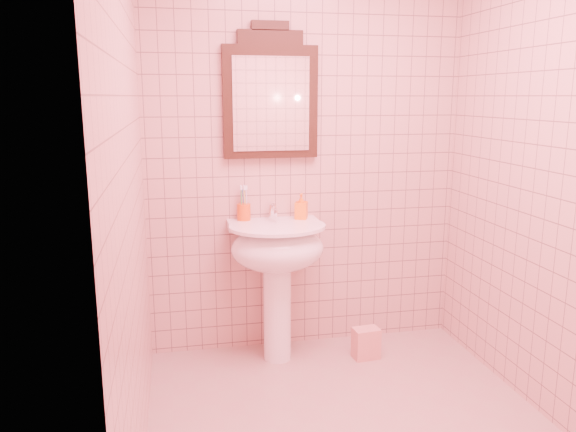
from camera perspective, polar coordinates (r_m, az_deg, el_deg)
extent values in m
cube|color=tan|center=(3.55, 1.82, 6.18)|extent=(2.00, 0.02, 2.50)
cylinder|color=white|center=(3.50, -1.10, -9.08)|extent=(0.17, 0.17, 0.70)
ellipsoid|color=white|center=(3.37, -1.07, -3.32)|extent=(0.56, 0.46, 0.28)
cube|color=white|center=(3.50, -1.57, -0.80)|extent=(0.56, 0.15, 0.05)
cylinder|color=white|center=(3.34, -1.08, -1.08)|extent=(0.58, 0.58, 0.02)
cylinder|color=white|center=(3.48, -1.58, 0.40)|extent=(0.04, 0.04, 0.09)
cylinder|color=white|center=(3.42, -1.42, 0.79)|extent=(0.02, 0.10, 0.02)
cylinder|color=white|center=(3.38, -1.27, 0.30)|extent=(0.02, 0.02, 0.04)
cube|color=white|center=(3.48, -1.61, 1.32)|extent=(0.02, 0.07, 0.01)
cube|color=black|center=(3.46, -1.79, 11.47)|extent=(0.58, 0.05, 0.67)
cube|color=black|center=(3.48, -1.83, 17.69)|extent=(0.39, 0.05, 0.08)
cube|color=black|center=(3.48, -1.84, 18.76)|extent=(0.22, 0.05, 0.06)
cube|color=white|center=(3.43, -1.71, 11.30)|extent=(0.47, 0.01, 0.56)
cylinder|color=#D94E12|center=(3.47, -4.51, 0.39)|extent=(0.08, 0.08, 0.10)
cylinder|color=silver|center=(3.46, -4.21, 1.12)|extent=(0.01, 0.01, 0.19)
cylinder|color=#338CD8|center=(3.48, -4.46, 1.17)|extent=(0.01, 0.01, 0.19)
cylinder|color=#E5334C|center=(3.47, -4.79, 1.13)|extent=(0.01, 0.01, 0.19)
cylinder|color=#3FBF59|center=(3.45, -4.75, 1.06)|extent=(0.01, 0.01, 0.19)
cylinder|color=#D8CC4C|center=(3.44, -4.39, 1.06)|extent=(0.01, 0.01, 0.19)
imported|color=orange|center=(3.49, 1.36, 0.97)|extent=(0.10, 0.10, 0.16)
cube|color=#EB9E8A|center=(3.64, 7.92, -12.68)|extent=(0.17, 0.12, 0.20)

